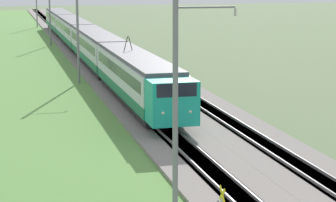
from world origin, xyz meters
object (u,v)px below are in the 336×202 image
object	(u,v)px
catenary_mast_mid	(78,30)
catenary_mast_far	(50,14)
catenary_mast_distant	(37,2)
passenger_train	(83,37)
catenary_mast_near	(177,99)

from	to	relation	value
catenary_mast_mid	catenary_mast_far	xyz separation A→B (m)	(33.18, -0.00, -0.41)
catenary_mast_mid	catenary_mast_far	bearing A→B (deg)	-0.01
catenary_mast_far	catenary_mast_distant	world-z (taller)	catenary_mast_distant
passenger_train	catenary_mast_near	distance (m)	53.97
passenger_train	catenary_mast_distant	xyz separation A→B (m)	(45.71, 2.85, 2.41)
catenary_mast_near	catenary_mast_mid	distance (m)	33.18
passenger_train	catenary_mast_far	size ratio (longest dim) A/B	10.13
catenary_mast_far	passenger_train	bearing A→B (deg)	-167.18
catenary_mast_mid	catenary_mast_distant	world-z (taller)	catenary_mast_mid
passenger_train	catenary_mast_far	distance (m)	13.02
catenary_mast_far	catenary_mast_near	bearing A→B (deg)	180.00
passenger_train	catenary_mast_distant	bearing A→B (deg)	-176.43
catenary_mast_near	catenary_mast_distant	size ratio (longest dim) A/B	1.00
catenary_mast_distant	catenary_mast_far	bearing A→B (deg)	-179.99
passenger_train	catenary_mast_mid	world-z (taller)	catenary_mast_mid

